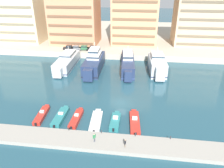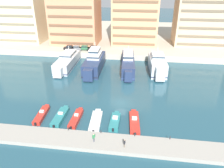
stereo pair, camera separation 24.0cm
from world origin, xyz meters
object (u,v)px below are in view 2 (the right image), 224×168
object	(u,v)px
yacht_silver_far_left	(67,61)
car_grey_left	(76,48)
motorboat_red_center_right	(134,122)
car_green_mid_left	(84,48)
car_black_center_left	(93,48)
yacht_navy_mid_left	(128,63)
motorboat_white_center_left	(96,121)
car_black_far_left	(69,48)
pedestrian_mid_deck	(94,137)
yacht_silver_center_left	(157,65)
motorboat_teal_center	(115,121)
motorboat_teal_left	(60,116)
motorboat_red_far_left	(42,115)
yacht_navy_left	(94,63)
motorboat_red_mid_left	(76,118)
pedestrian_near_edge	(125,143)

from	to	relation	value
yacht_silver_far_left	car_grey_left	world-z (taller)	yacht_silver_far_left
motorboat_red_center_right	car_green_mid_left	distance (m)	47.02
car_black_center_left	yacht_navy_mid_left	bearing A→B (deg)	-40.87
yacht_silver_far_left	motorboat_white_center_left	world-z (taller)	yacht_silver_far_left
car_black_far_left	pedestrian_mid_deck	size ratio (longest dim) A/B	2.43
car_black_center_left	yacht_silver_far_left	bearing A→B (deg)	-116.53
yacht_silver_far_left	yacht_silver_center_left	world-z (taller)	yacht_silver_center_left
car_grey_left	pedestrian_mid_deck	xyz separation A→B (m)	(17.21, -48.61, -1.38)
motorboat_teal_center	motorboat_white_center_left	bearing A→B (deg)	-179.09
car_grey_left	yacht_silver_far_left	bearing A→B (deg)	-88.74
motorboat_teal_left	pedestrian_mid_deck	xyz separation A→B (m)	(8.71, -7.05, 1.27)
yacht_navy_mid_left	motorboat_red_far_left	distance (m)	33.92
motorboat_red_center_right	yacht_navy_left	bearing A→B (deg)	116.87
motorboat_teal_left	pedestrian_mid_deck	bearing A→B (deg)	-38.99
motorboat_teal_center	car_black_center_left	world-z (taller)	car_black_center_left
motorboat_teal_center	car_black_center_left	distance (m)	44.58
car_grey_left	car_green_mid_left	bearing A→B (deg)	11.60
yacht_navy_mid_left	car_green_mid_left	size ratio (longest dim) A/B	5.16
yacht_navy_left	motorboat_red_mid_left	size ratio (longest dim) A/B	2.64
motorboat_teal_center	car_black_far_left	xyz separation A→B (m)	(-22.79, 41.73, 2.58)
motorboat_red_far_left	motorboat_red_center_right	xyz separation A→B (m)	(19.69, -0.04, 0.02)
car_grey_left	motorboat_white_center_left	bearing A→B (deg)	-68.89
yacht_silver_far_left	motorboat_teal_center	bearing A→B (deg)	-56.56
yacht_navy_mid_left	yacht_silver_center_left	size ratio (longest dim) A/B	1.32
car_green_mid_left	motorboat_red_far_left	bearing A→B (deg)	-88.28
yacht_silver_far_left	motorboat_red_far_left	distance (m)	29.87
motorboat_red_mid_left	motorboat_teal_center	bearing A→B (deg)	-0.60
motorboat_red_mid_left	motorboat_white_center_left	xyz separation A→B (m)	(4.21, -0.15, -0.08)
motorboat_white_center_left	car_black_far_left	size ratio (longest dim) A/B	1.93
motorboat_white_center_left	motorboat_red_center_right	world-z (taller)	motorboat_red_center_right
car_grey_left	car_green_mid_left	distance (m)	3.07
motorboat_teal_center	motorboat_red_center_right	distance (m)	3.90
motorboat_red_far_left	car_black_far_left	world-z (taller)	car_black_far_left
car_green_mid_left	car_black_center_left	bearing A→B (deg)	-0.90
yacht_navy_left	motorboat_teal_left	world-z (taller)	yacht_navy_left
yacht_navy_mid_left	pedestrian_near_edge	world-z (taller)	yacht_navy_mid_left
yacht_silver_center_left	car_grey_left	bearing A→B (deg)	156.94
yacht_silver_center_left	motorboat_white_center_left	bearing A→B (deg)	-114.99
yacht_silver_center_left	motorboat_red_center_right	size ratio (longest dim) A/B	1.91
motorboat_red_far_left	motorboat_teal_left	bearing A→B (deg)	-2.94
motorboat_red_far_left	car_green_mid_left	bearing A→B (deg)	91.72
yacht_navy_left	pedestrian_mid_deck	xyz separation A→B (m)	(7.40, -35.16, -0.73)
yacht_navy_mid_left	motorboat_red_mid_left	size ratio (longest dim) A/B	2.90
yacht_silver_center_left	motorboat_teal_left	bearing A→B (deg)	-126.36
yacht_silver_center_left	motorboat_white_center_left	distance (m)	32.27
motorboat_red_center_right	pedestrian_near_edge	xyz separation A→B (m)	(-1.33, -7.90, 1.24)
yacht_silver_far_left	motorboat_red_center_right	bearing A→B (deg)	-51.32
motorboat_red_far_left	pedestrian_mid_deck	distance (m)	14.90
yacht_navy_mid_left	motorboat_red_mid_left	world-z (taller)	yacht_navy_mid_left
motorboat_red_far_left	pedestrian_mid_deck	bearing A→B (deg)	-29.32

